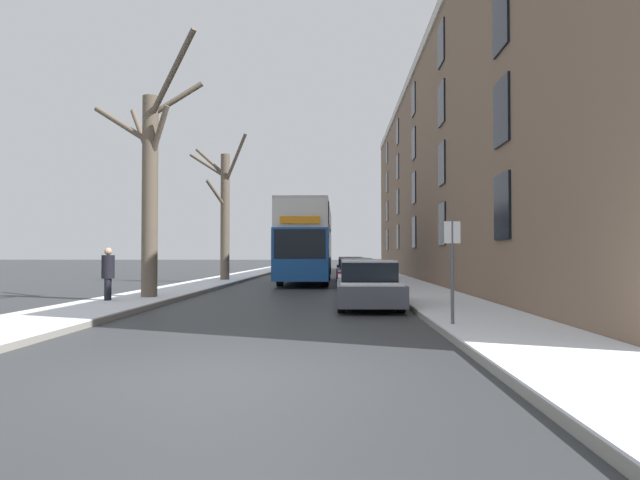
# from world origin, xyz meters

# --- Properties ---
(ground_plane) EXTENTS (320.00, 320.00, 0.00)m
(ground_plane) POSITION_xyz_m (0.00, 0.00, 0.00)
(ground_plane) COLOR #303335
(sidewalk_left) EXTENTS (2.52, 130.00, 0.16)m
(sidewalk_left) POSITION_xyz_m (-4.86, 53.00, 0.08)
(sidewalk_left) COLOR gray
(sidewalk_left) RESTS_ON ground
(sidewalk_right) EXTENTS (2.52, 130.00, 0.16)m
(sidewalk_right) POSITION_xyz_m (4.86, 53.00, 0.08)
(sidewalk_right) COLOR gray
(sidewalk_right) RESTS_ON ground
(terrace_facade_right) EXTENTS (9.10, 50.14, 12.90)m
(terrace_facade_right) POSITION_xyz_m (10.61, 26.01, 6.45)
(terrace_facade_right) COLOR #7A604C
(terrace_facade_right) RESTS_ON ground
(bare_tree_left_0) EXTENTS (3.89, 3.96, 8.33)m
(bare_tree_left_0) POSITION_xyz_m (-4.51, 11.29, 3.91)
(bare_tree_left_0) COLOR brown
(bare_tree_left_0) RESTS_ON ground
(bare_tree_left_1) EXTENTS (3.43, 2.26, 8.04)m
(bare_tree_left_1) POSITION_xyz_m (-4.63, 24.05, 3.95)
(bare_tree_left_1) COLOR brown
(bare_tree_left_1) RESTS_ON ground
(double_decker_bus) EXTENTS (2.57, 11.54, 4.18)m
(double_decker_bus) POSITION_xyz_m (-0.04, 23.69, 2.37)
(double_decker_bus) COLOR #194C99
(double_decker_bus) RESTS_ON ground
(parked_car_0) EXTENTS (1.80, 4.33, 1.37)m
(parked_car_0) POSITION_xyz_m (2.51, 9.28, 0.63)
(parked_car_0) COLOR #474C56
(parked_car_0) RESTS_ON ground
(parked_car_1) EXTENTS (1.73, 3.98, 1.36)m
(parked_car_1) POSITION_xyz_m (2.51, 14.74, 0.63)
(parked_car_1) COLOR silver
(parked_car_1) RESTS_ON ground
(parked_car_2) EXTENTS (1.76, 4.35, 1.37)m
(parked_car_2) POSITION_xyz_m (2.51, 20.10, 0.64)
(parked_car_2) COLOR maroon
(parked_car_2) RESTS_ON ground
(parked_car_3) EXTENTS (1.89, 4.52, 1.35)m
(parked_car_3) POSITION_xyz_m (2.51, 26.37, 0.63)
(parked_car_3) COLOR navy
(parked_car_3) RESTS_ON ground
(parked_car_4) EXTENTS (1.84, 3.94, 1.39)m
(parked_car_4) POSITION_xyz_m (2.51, 31.47, 0.65)
(parked_car_4) COLOR navy
(parked_car_4) RESTS_ON ground
(oncoming_van) EXTENTS (2.05, 5.45, 2.39)m
(oncoming_van) POSITION_xyz_m (-1.87, 40.41, 1.29)
(oncoming_van) COLOR #333842
(oncoming_van) RESTS_ON ground
(pedestrian_left_sidewalk) EXTENTS (0.38, 0.38, 1.75)m
(pedestrian_left_sidewalk) POSITION_xyz_m (-5.32, 9.84, 0.96)
(pedestrian_left_sidewalk) COLOR black
(pedestrian_left_sidewalk) RESTS_ON ground
(street_sign_post) EXTENTS (0.32, 0.07, 2.23)m
(street_sign_post) POSITION_xyz_m (3.90, 4.24, 1.29)
(street_sign_post) COLOR #4C4F54
(street_sign_post) RESTS_ON ground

